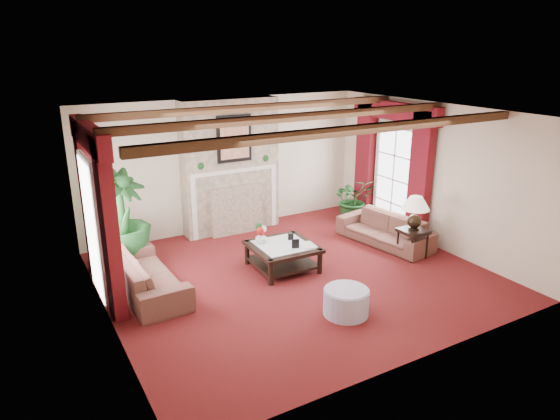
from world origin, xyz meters
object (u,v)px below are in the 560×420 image
coffee_table (283,257)px  sofa_right (385,225)px  potted_palm (123,239)px  sofa_left (146,268)px  ottoman (346,302)px  side_table (412,243)px

coffee_table → sofa_right: bearing=2.3°
potted_palm → coffee_table: size_ratio=1.86×
sofa_left → ottoman: sofa_left is taller
side_table → ottoman: side_table is taller
potted_palm → side_table: 5.13m
coffee_table → side_table: side_table is taller
sofa_left → potted_palm: bearing=2.2°
sofa_left → side_table: size_ratio=3.83×
ottoman → potted_palm: bearing=126.0°
coffee_table → side_table: 2.40m
sofa_right → ottoman: 2.91m
side_table → ottoman: bearing=-155.1°
potted_palm → coffee_table: bearing=-32.0°
sofa_left → side_table: 4.66m
sofa_left → ottoman: 3.10m
sofa_left → potted_palm: 1.16m
sofa_right → ottoman: bearing=-61.1°
side_table → ottoman: 2.49m
coffee_table → ottoman: size_ratio=1.63×
sofa_left → ottoman: bearing=-134.5°
sofa_right → coffee_table: (-2.29, -0.03, -0.16)m
sofa_right → side_table: sofa_right is taller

